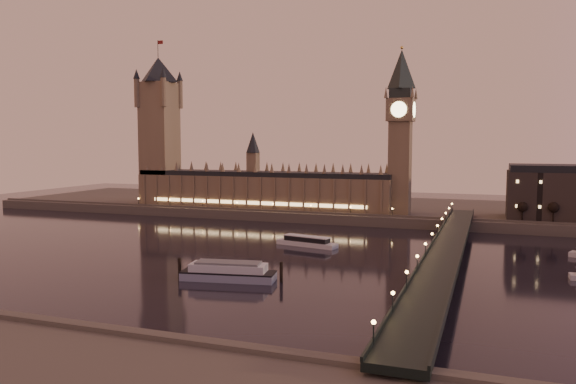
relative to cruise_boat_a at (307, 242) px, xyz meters
name	(u,v)px	position (x,y,z in m)	size (l,w,h in m)	color
ground	(240,253)	(-23.43, -27.39, -2.22)	(700.00, 700.00, 0.00)	black
far_embankment	(375,209)	(6.57, 137.61, 0.78)	(560.00, 130.00, 6.00)	#423D35
palace_of_westminster	(261,185)	(-63.55, 93.60, 19.48)	(180.00, 26.62, 52.00)	brown
victoria_tower	(159,122)	(-143.43, 93.61, 63.56)	(31.68, 31.68, 118.00)	brown
big_ben	(401,121)	(30.56, 93.60, 61.73)	(17.68, 17.68, 104.00)	brown
westminster_bridge	(446,255)	(68.18, -27.39, 3.29)	(13.20, 260.00, 15.30)	black
bare_tree_0	(524,206)	(102.17, 81.61, 12.92)	(6.02, 6.02, 12.25)	black
bare_tree_1	(555,207)	(118.29, 81.61, 12.92)	(6.02, 6.02, 12.25)	black
cruise_boat_a	(307,242)	(0.00, 0.00, 0.00)	(32.27, 13.48, 5.05)	silver
moored_barge	(228,272)	(-5.98, -75.38, 0.90)	(39.83, 15.53, 7.40)	gray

